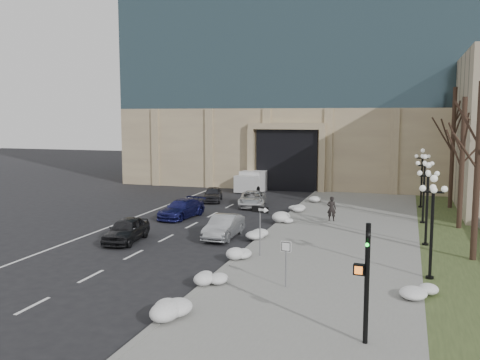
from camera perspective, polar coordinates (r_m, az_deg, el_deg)
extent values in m
plane|color=black|center=(21.25, -3.44, -13.30)|extent=(160.00, 160.00, 0.00)
cube|color=gray|center=(33.62, 10.84, -5.71)|extent=(9.00, 40.00, 0.12)
cube|color=gray|center=(34.40, 3.35, -5.29)|extent=(0.30, 40.00, 0.14)
cube|color=#374522|center=(33.55, 22.00, -6.15)|extent=(4.00, 40.00, 0.10)
cube|color=tan|center=(61.40, 8.86, 3.72)|extent=(40.00, 20.00, 8.00)
cube|color=black|center=(52.99, 5.23, 2.19)|extent=(6.00, 2.50, 6.00)
cube|color=tan|center=(51.45, 4.94, 5.74)|extent=(7.50, 0.60, 0.60)
cube|color=tan|center=(52.49, 1.17, 2.18)|extent=(0.60, 0.60, 6.00)
cube|color=tan|center=(50.98, 8.75, 1.96)|extent=(0.60, 0.60, 6.00)
imported|color=black|center=(31.95, -12.03, -5.22)|extent=(2.14, 4.32, 1.42)
imported|color=#9CA0A4|center=(32.22, -1.73, -5.00)|extent=(1.48, 4.19, 1.38)
imported|color=navy|center=(38.67, -6.27, -3.08)|extent=(2.46, 4.72, 1.31)
imported|color=silver|center=(43.20, 1.32, -2.03)|extent=(2.94, 4.81, 1.25)
imported|color=#2F2F34|center=(45.76, -2.93, -1.52)|extent=(2.36, 3.94, 1.25)
imported|color=black|center=(37.25, 9.74, -3.03)|extent=(0.63, 0.42, 1.70)
cube|color=silver|center=(53.27, 2.04, 0.06)|extent=(2.77, 5.15, 1.97)
cube|color=silver|center=(50.59, 0.75, -0.41)|extent=(2.25, 1.82, 1.57)
cylinder|color=black|center=(51.24, -0.16, -0.93)|extent=(0.33, 0.71, 0.69)
cylinder|color=black|center=(50.45, 1.86, -1.05)|extent=(0.33, 0.71, 0.69)
cylinder|color=black|center=(55.07, 1.69, -0.38)|extent=(0.33, 0.71, 0.69)
cylinder|color=black|center=(54.34, 3.60, -0.49)|extent=(0.33, 0.71, 0.69)
cylinder|color=slate|center=(27.68, 2.14, -5.65)|extent=(0.06, 0.06, 2.64)
cube|color=black|center=(27.44, 2.16, -3.17)|extent=(0.95, 0.27, 0.32)
cube|color=white|center=(27.35, 2.41, -3.21)|extent=(0.45, 0.12, 0.12)
cone|color=white|center=(27.22, 2.87, -3.26)|extent=(0.28, 0.31, 0.26)
cylinder|color=slate|center=(22.84, 4.91, -9.15)|extent=(0.06, 0.06, 2.06)
cube|color=white|center=(22.62, 4.93, -7.09)|extent=(0.45, 0.08, 0.45)
cube|color=black|center=(22.60, 4.92, -7.10)|extent=(0.39, 0.05, 0.39)
cube|color=white|center=(22.59, 4.91, -7.11)|extent=(0.34, 0.04, 0.34)
cylinder|color=black|center=(17.60, 13.36, -10.92)|extent=(0.16, 0.16, 4.01)
cylinder|color=black|center=(18.29, 13.19, -16.77)|extent=(0.50, 0.50, 0.10)
imported|color=black|center=(17.25, 13.49, -6.80)|extent=(0.24, 0.91, 0.18)
sphere|color=#19E533|center=(17.10, 13.40, -6.75)|extent=(0.12, 0.12, 0.12)
cube|color=black|center=(17.50, 12.59, -9.29)|extent=(0.37, 0.24, 0.35)
cube|color=orange|center=(17.39, 12.52, -9.39)|extent=(0.25, 0.05, 0.25)
ellipsoid|color=white|center=(20.07, -7.44, -13.68)|extent=(1.10, 1.60, 0.36)
ellipsoid|color=white|center=(23.64, -3.16, -10.42)|extent=(1.10, 1.60, 0.36)
ellipsoid|color=white|center=(27.21, 0.28, -8.08)|extent=(1.10, 1.60, 0.36)
ellipsoid|color=white|center=(31.73, 2.36, -5.91)|extent=(1.10, 1.60, 0.36)
ellipsoid|color=white|center=(36.30, 4.66, -4.29)|extent=(1.10, 1.60, 0.36)
ellipsoid|color=white|center=(40.72, 6.03, -3.07)|extent=(1.10, 1.60, 0.36)
ellipsoid|color=white|center=(44.90, 7.59, -2.16)|extent=(1.10, 1.60, 0.36)
ellipsoid|color=white|center=(23.09, 18.47, -11.20)|extent=(1.10, 1.60, 0.36)
cylinder|color=black|center=(25.69, 19.57, -9.86)|extent=(0.36, 0.36, 0.20)
cylinder|color=black|center=(25.22, 19.74, -5.72)|extent=(0.14, 0.14, 4.00)
cylinder|color=black|center=(24.87, 19.93, -1.22)|extent=(0.10, 0.90, 0.10)
cylinder|color=black|center=(24.87, 19.93, -1.22)|extent=(0.90, 0.10, 0.10)
sphere|color=white|center=(24.80, 19.99, 0.15)|extent=(0.32, 0.32, 0.32)
sphere|color=white|center=(24.88, 20.98, -0.91)|extent=(0.28, 0.28, 0.28)
sphere|color=white|center=(24.84, 18.91, -0.84)|extent=(0.28, 0.28, 0.28)
sphere|color=white|center=(25.30, 19.90, -0.74)|extent=(0.28, 0.28, 0.28)
sphere|color=white|center=(24.41, 19.99, -1.01)|extent=(0.28, 0.28, 0.28)
cylinder|color=black|center=(31.97, 19.16, -6.56)|extent=(0.36, 0.36, 0.20)
cylinder|color=black|center=(31.60, 19.29, -3.21)|extent=(0.14, 0.14, 4.00)
cylinder|color=black|center=(31.32, 19.44, 0.40)|extent=(0.10, 0.90, 0.10)
cylinder|color=black|center=(31.32, 19.44, 0.40)|extent=(0.90, 0.10, 0.10)
sphere|color=white|center=(31.26, 19.48, 1.49)|extent=(0.32, 0.32, 0.32)
sphere|color=white|center=(31.32, 20.27, 0.64)|extent=(0.28, 0.28, 0.28)
sphere|color=white|center=(31.29, 18.63, 0.70)|extent=(0.28, 0.28, 0.28)
sphere|color=white|center=(31.75, 19.42, 0.76)|extent=(0.28, 0.28, 0.28)
sphere|color=white|center=(30.86, 19.48, 0.59)|extent=(0.28, 0.28, 0.28)
cylinder|color=black|center=(38.33, 18.89, -4.35)|extent=(0.36, 0.36, 0.20)
cylinder|color=black|center=(38.01, 19.00, -1.54)|extent=(0.14, 0.14, 4.00)
cylinder|color=black|center=(37.78, 19.12, 1.47)|extent=(0.10, 0.90, 0.10)
cylinder|color=black|center=(37.78, 19.12, 1.47)|extent=(0.90, 0.10, 0.10)
sphere|color=white|center=(37.74, 19.15, 2.37)|extent=(0.32, 0.32, 0.32)
sphere|color=white|center=(37.79, 19.81, 1.67)|extent=(0.28, 0.28, 0.28)
sphere|color=white|center=(37.76, 18.44, 1.72)|extent=(0.28, 0.28, 0.28)
sphere|color=white|center=(38.22, 19.11, 1.75)|extent=(0.28, 0.28, 0.28)
sphere|color=white|center=(37.32, 19.15, 1.63)|extent=(0.28, 0.28, 0.28)
cylinder|color=black|center=(44.72, 18.69, -2.76)|extent=(0.36, 0.36, 0.20)
cylinder|color=black|center=(44.46, 18.79, -0.35)|extent=(0.14, 0.14, 4.00)
cylinder|color=black|center=(44.26, 18.89, 2.22)|extent=(0.10, 0.90, 0.10)
cylinder|color=black|center=(44.26, 18.89, 2.22)|extent=(0.90, 0.10, 0.10)
sphere|color=white|center=(44.22, 18.92, 2.99)|extent=(0.32, 0.32, 0.32)
sphere|color=white|center=(44.26, 19.48, 2.39)|extent=(0.28, 0.28, 0.28)
sphere|color=white|center=(44.24, 18.31, 2.43)|extent=(0.28, 0.28, 0.28)
sphere|color=white|center=(44.70, 18.88, 2.46)|extent=(0.28, 0.28, 0.28)
sphere|color=white|center=(43.80, 18.91, 2.37)|extent=(0.28, 0.28, 0.28)
cylinder|color=black|center=(28.95, 23.99, 0.69)|extent=(0.32, 0.32, 9.00)
cylinder|color=black|center=(36.90, 22.59, 1.58)|extent=(0.32, 0.32, 8.50)
cylinder|color=black|center=(44.82, 21.73, 3.12)|extent=(0.32, 0.32, 9.50)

